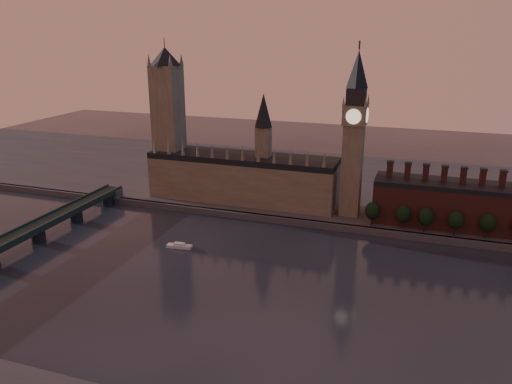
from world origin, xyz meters
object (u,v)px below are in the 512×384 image
at_px(victoria_tower, 168,117).
at_px(river_boat, 179,246).
at_px(big_ben, 354,133).
at_px(westminster_bridge, 11,243).

distance_m(victoria_tower, river_boat, 108.72).
bearing_deg(big_ben, river_boat, -138.36).
xyz_separation_m(victoria_tower, river_boat, (46.17, -79.53, -58.00)).
height_order(westminster_bridge, river_boat, westminster_bridge).
height_order(victoria_tower, river_boat, victoria_tower).
bearing_deg(victoria_tower, big_ben, -2.20).
bearing_deg(big_ben, victoria_tower, 177.80).
xyz_separation_m(victoria_tower, big_ben, (130.00, -5.00, -2.26)).
bearing_deg(westminster_bridge, big_ben, 34.33).
xyz_separation_m(victoria_tower, westminster_bridge, (-35.00, -117.70, -51.65)).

